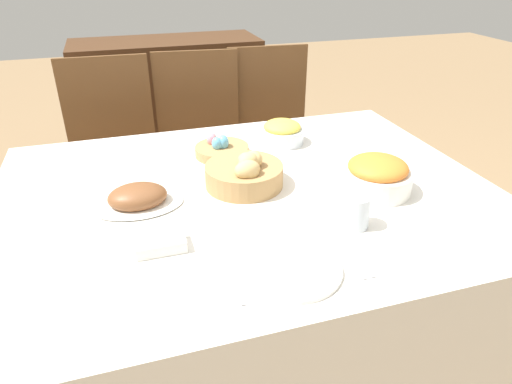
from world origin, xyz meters
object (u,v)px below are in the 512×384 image
Objects in this scene: chair_far_right at (272,139)px; spoon at (358,256)px; egg_basket at (221,149)px; fork at (232,281)px; butter_dish at (160,244)px; chair_far_center at (202,147)px; ham_platter at (138,198)px; pineapple_bowl at (282,132)px; knife at (347,259)px; bread_basket at (245,173)px; carrot_bowl at (377,175)px; dinner_plate at (291,269)px; chair_far_left at (115,157)px; sideboard at (171,113)px; drinking_cup at (356,211)px.

spoon is (-0.24, -1.34, 0.23)m from chair_far_right.
egg_basket is 0.72m from fork.
chair_far_center is at bearing 74.56° from butter_dish.
fork is (-0.56, -1.34, 0.23)m from chair_far_right.
fork is at bearing -67.37° from ham_platter.
butter_dish is (-0.53, -0.57, -0.03)m from pineapple_bowl.
ham_platter is 1.59× the size of knife.
carrot_bowl is (0.38, -0.15, 0.01)m from bread_basket.
egg_basket reaches higher than butter_dish.
pineapple_bowl is 0.78× the size of carrot_bowl.
chair_far_right is 5.00× the size of egg_basket.
fork and knife have the same top height.
ham_platter is at bearing 109.79° from fork.
pineapple_bowl is 0.70× the size of dinner_plate.
chair_far_left reaches higher than spoon.
pineapple_bowl reaches higher than fork.
chair_far_right is 0.87m from sideboard.
drinking_cup is at bearing -91.36° from pineapple_bowl.
drinking_cup is (-0.01, -0.62, 0.00)m from pineapple_bowl.
chair_far_center is at bearing 86.57° from egg_basket.
butter_dish is (-0.32, -1.16, 0.25)m from chair_far_center.
dinner_plate is 0.14m from knife.
bread_basket is at bearing -85.14° from chair_far_center.
chair_far_right is 1.02m from bread_basket.
dinner_plate is at bearing -151.04° from drinking_cup.
egg_basket is (-0.42, -0.64, 0.26)m from chair_far_right.
dinner_plate is (-0.39, -0.30, -0.05)m from carrot_bowl.
dinner_plate is 0.14m from fork.
sideboard is 4.27× the size of ham_platter.
butter_dish is (-0.43, 0.18, 0.01)m from knife.
dinner_plate is (0.02, -2.09, 0.29)m from sideboard.
egg_basket reaches higher than knife.
chair_far_center is 5.86× the size of fork.
knife is (-0.11, -0.75, -0.04)m from pineapple_bowl.
chair_far_right reaches higher than bread_basket.
chair_far_right is at bearing 58.82° from butter_dish.
chair_far_right is 10.53× the size of drinking_cup.
pineapple_bowl reaches higher than dinner_plate.
carrot_bowl is at bearing 25.90° from fork.
ham_platter is (0.07, -0.92, 0.25)m from chair_far_left.
chair_far_right is 0.81m from egg_basket.
egg_basket is 0.26m from pineapple_bowl.
spoon is (0.19, -2.09, 0.29)m from sideboard.
chair_far_center is 3.68× the size of ham_platter.
carrot_bowl is at bearing -45.82° from egg_basket.
fork is (-0.14, -0.70, -0.02)m from egg_basket.
fork is at bearing -109.80° from bread_basket.
butter_dish is at bearing -81.52° from ham_platter.
bread_basket is 1.48× the size of spoon.
sideboard reaches higher than drinking_cup.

